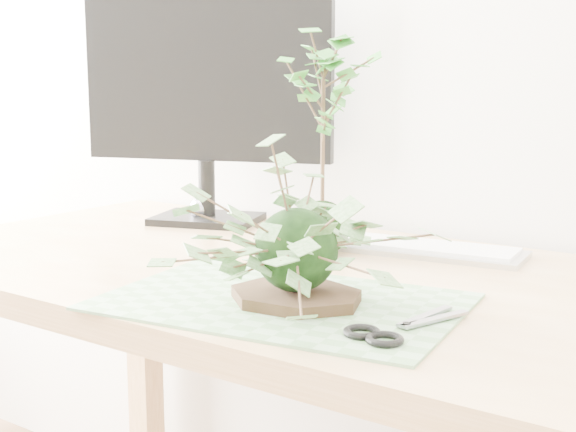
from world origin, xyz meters
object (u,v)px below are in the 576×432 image
Objects in this scene: ivy_kokedama at (296,211)px; monitor at (208,92)px; desk at (350,333)px; maple_kokedama at (323,93)px; keyboard at (406,247)px.

ivy_kokedama is 0.72× the size of monitor.
ivy_kokedama is at bearing -84.39° from desk.
desk is 0.39m from maple_kokedama.
monitor is at bearing 141.05° from ivy_kokedama.
maple_kokedama is at bearing 139.58° from desk.
maple_kokedama is (-0.13, 0.27, 0.14)m from ivy_kokedama.
maple_kokedama is 0.93× the size of keyboard.
keyboard is (-0.01, 0.21, 0.10)m from desk.
ivy_kokedama is 0.33m from maple_kokedama.
maple_kokedama reaches higher than ivy_kokedama.
ivy_kokedama is at bearing -63.72° from maple_kokedama.
maple_kokedama reaches higher than keyboard.
desk is at bearing -93.03° from keyboard.
maple_kokedama is at bearing -38.26° from monitor.
monitor is (-0.46, 0.02, 0.26)m from keyboard.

